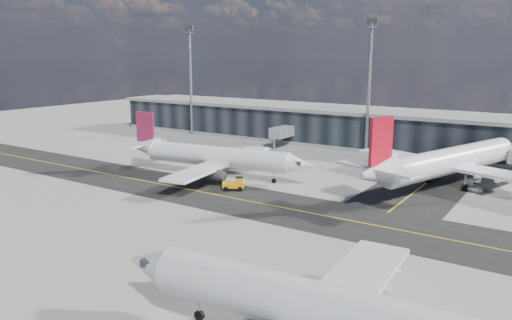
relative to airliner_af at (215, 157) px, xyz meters
The scene contains 9 objects.
ground 20.44m from the airliner_af, 42.03° to the right, with size 300.00×300.00×0.00m, color gray.
taxiway_lanes 19.39m from the airliner_af, ahead, with size 180.00×63.00×0.03m.
terminal_concourse 44.09m from the airliner_af, 70.12° to the left, with size 152.00×19.80×8.80m.
floodlight_masts 39.49m from the airliner_af, 66.59° to the left, with size 102.50×0.70×28.90m.
airliner_af is the anchor object (origin of this frame).
airliner_redtail 39.66m from the airliner_af, 23.07° to the left, with size 36.66×42.47×12.91m.
airliner_near 57.12m from the airliner_af, 43.12° to the right, with size 38.52×32.84×11.41m.
baggage_tug 10.57m from the airliner_af, 33.33° to the right, with size 3.74×3.13×2.13m.
service_van 44.21m from the airliner_af, 21.20° to the left, with size 2.33×5.04×1.40m, color white.
Camera 1 is at (39.14, -54.83, 21.32)m, focal length 35.00 mm.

